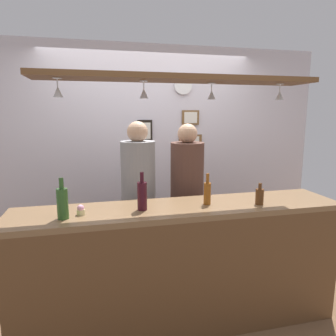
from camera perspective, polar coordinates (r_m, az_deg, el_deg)
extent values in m
plane|color=brown|center=(3.27, 0.44, -23.02)|extent=(8.00, 8.00, 0.00)
cube|color=silver|center=(3.85, -3.47, 2.81)|extent=(4.40, 0.06, 2.60)
cube|color=brown|center=(2.52, 2.40, -7.59)|extent=(2.70, 0.55, 0.04)
cube|color=brown|center=(2.51, 4.00, -20.78)|extent=(2.65, 0.04, 1.00)
cube|color=brown|center=(2.46, 2.26, 16.30)|extent=(2.20, 0.36, 0.04)
cylinder|color=silver|center=(2.35, -19.93, 15.43)|extent=(0.06, 0.06, 0.00)
cylinder|color=silver|center=(2.35, -19.89, 14.76)|extent=(0.01, 0.01, 0.05)
cone|color=silver|center=(2.34, -19.79, 13.18)|extent=(0.07, 0.07, 0.08)
cylinder|color=silver|center=(2.42, -4.54, 15.82)|extent=(0.06, 0.06, 0.00)
cylinder|color=silver|center=(2.41, -4.53, 15.17)|extent=(0.01, 0.01, 0.05)
cone|color=silver|center=(2.41, -4.50, 13.63)|extent=(0.07, 0.07, 0.08)
cylinder|color=silver|center=(2.61, 8.14, 15.32)|extent=(0.06, 0.06, 0.00)
cylinder|color=silver|center=(2.61, 8.12, 14.72)|extent=(0.01, 0.01, 0.05)
cone|color=silver|center=(2.61, 8.08, 13.30)|extent=(0.07, 0.07, 0.08)
cylinder|color=silver|center=(2.83, 20.13, 14.43)|extent=(0.06, 0.06, 0.00)
cylinder|color=silver|center=(2.82, 20.10, 13.87)|extent=(0.01, 0.01, 0.05)
cone|color=silver|center=(2.82, 20.02, 12.56)|extent=(0.07, 0.07, 0.08)
cube|color=#2D334C|center=(3.28, -5.31, -14.84)|extent=(0.17, 0.18, 0.82)
cylinder|color=gray|center=(3.04, -5.55, -1.70)|extent=(0.34, 0.34, 0.71)
sphere|color=tan|center=(2.98, -5.70, 6.72)|extent=(0.20, 0.20, 0.20)
cube|color=#2D334C|center=(3.38, 3.41, -14.13)|extent=(0.17, 0.18, 0.80)
cylinder|color=brown|center=(3.15, 3.56, -1.59)|extent=(0.34, 0.34, 0.70)
sphere|color=tan|center=(3.09, 3.65, 6.40)|extent=(0.20, 0.20, 0.20)
cylinder|color=brown|center=(2.56, 7.31, -4.74)|extent=(0.06, 0.06, 0.18)
cylinder|color=brown|center=(2.53, 7.38, -1.90)|extent=(0.03, 0.03, 0.08)
cylinder|color=#380F19|center=(2.40, -4.83, -5.24)|extent=(0.08, 0.08, 0.22)
cylinder|color=#380F19|center=(2.36, -4.88, -1.73)|extent=(0.03, 0.03, 0.08)
cylinder|color=#512D14|center=(2.65, 16.65, -5.13)|extent=(0.07, 0.07, 0.13)
cylinder|color=#512D14|center=(2.63, 16.75, -3.24)|extent=(0.03, 0.03, 0.05)
cylinder|color=#2D5623|center=(2.32, -19.02, -6.31)|extent=(0.08, 0.08, 0.22)
cylinder|color=#2D5623|center=(2.28, -19.23, -2.70)|extent=(0.03, 0.03, 0.08)
cylinder|color=beige|center=(2.39, -15.89, -7.91)|extent=(0.06, 0.06, 0.04)
sphere|color=pink|center=(2.38, -15.93, -7.17)|extent=(0.05, 0.05, 0.05)
cube|color=black|center=(3.77, -4.34, 6.92)|extent=(0.18, 0.02, 0.26)
cube|color=white|center=(3.76, -4.31, 6.91)|extent=(0.14, 0.01, 0.20)
cube|color=brown|center=(3.92, 4.16, 4.89)|extent=(0.30, 0.02, 0.18)
cube|color=white|center=(3.90, 4.22, 4.87)|extent=(0.23, 0.01, 0.14)
cube|color=brown|center=(3.90, 4.19, 9.34)|extent=(0.22, 0.02, 0.18)
cube|color=white|center=(3.89, 4.25, 9.34)|extent=(0.17, 0.01, 0.14)
cylinder|color=white|center=(3.87, 2.81, 15.10)|extent=(0.22, 0.03, 0.22)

